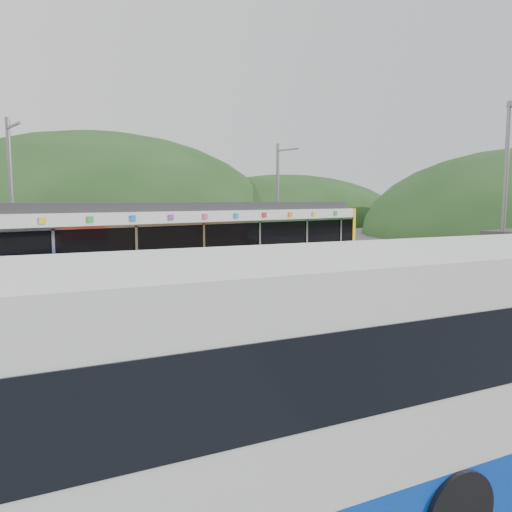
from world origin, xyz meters
TOP-DOWN VIEW (x-y plane):
  - ground at (0.00, 0.00)m, footprint 120.00×120.00m
  - hills at (6.19, 5.29)m, footprint 146.00×149.00m
  - platform at (0.00, 3.30)m, footprint 26.00×3.20m
  - yellow_line at (0.00, 2.00)m, footprint 26.00×0.10m
  - train at (-1.28, 6.00)m, footprint 20.44×3.01m
  - catenary_mast_west at (-7.00, 8.56)m, footprint 0.18×1.80m
  - catenary_mast_east at (7.00, 8.56)m, footprint 0.18×1.80m
  - bus at (-8.30, -8.40)m, footprint 12.11×5.45m
  - lamp_post at (1.56, -6.57)m, footprint 0.56×1.18m

SIDE VIEW (x-z plane):
  - ground at x=0.00m, z-range 0.00..0.00m
  - hills at x=6.19m, z-range -13.00..13.00m
  - platform at x=0.00m, z-range 0.00..0.30m
  - yellow_line at x=0.00m, z-range 0.30..0.31m
  - bus at x=-8.30m, z-range -0.06..3.16m
  - train at x=-1.28m, z-range 0.19..3.93m
  - catenary_mast_west at x=-7.00m, z-range 0.15..7.15m
  - catenary_mast_east at x=7.00m, z-range 0.15..7.15m
  - lamp_post at x=1.56m, z-range 0.61..7.05m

